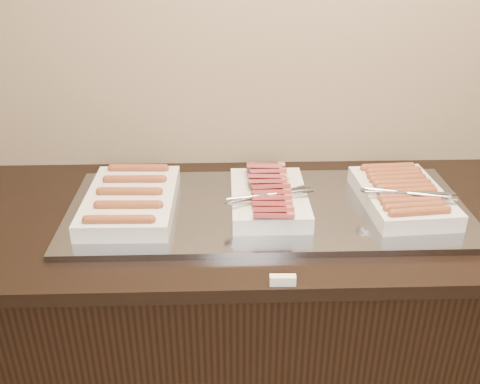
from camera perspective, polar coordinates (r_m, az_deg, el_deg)
name	(u,v)px	position (r m, az deg, el deg)	size (l,w,h in m)	color
counter	(260,326)	(1.89, 2.18, -14.04)	(2.06, 0.76, 0.90)	black
warming_tray	(268,209)	(1.62, 2.96, -1.84)	(1.20, 0.50, 0.02)	gray
dish_left	(131,200)	(1.63, -11.56, -0.85)	(0.26, 0.39, 0.07)	silver
dish_center	(269,196)	(1.60, 3.09, -0.48)	(0.27, 0.36, 0.10)	silver
dish_right	(403,195)	(1.68, 16.95, -0.29)	(0.27, 0.37, 0.08)	silver
label_holder	(283,280)	(1.32, 4.58, -9.36)	(0.06, 0.02, 0.03)	silver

